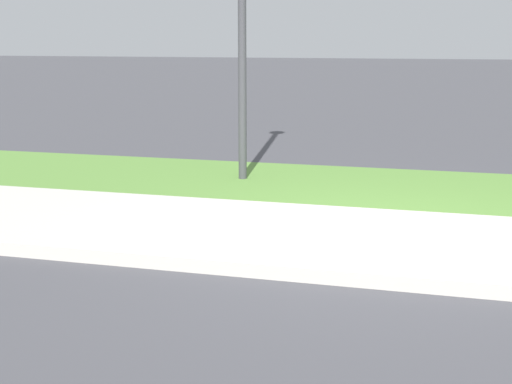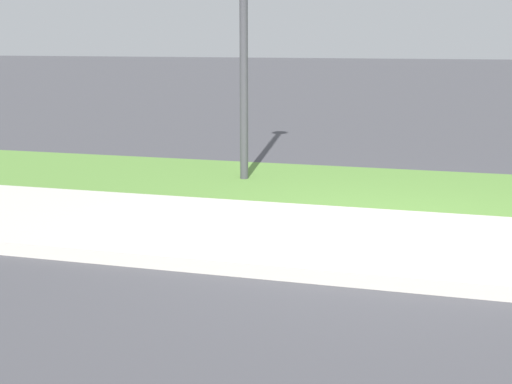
{
  "view_description": "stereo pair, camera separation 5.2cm",
  "coord_description": "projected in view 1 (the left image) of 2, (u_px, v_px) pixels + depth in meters",
  "views": [
    {
      "loc": [
        0.57,
        -6.62,
        1.89
      ],
      "look_at": [
        -1.23,
        -0.01,
        0.4
      ],
      "focal_mm": 50.0,
      "sensor_mm": 36.0,
      "label": 1
    },
    {
      "loc": [
        0.62,
        -6.61,
        1.89
      ],
      "look_at": [
        -1.23,
        -0.01,
        0.4
      ],
      "focal_mm": 50.0,
      "sensor_mm": 36.0,
      "label": 2
    }
  ],
  "objects": [
    {
      "name": "street_curb",
      "position": [
        364.0,
        278.0,
        5.54
      ],
      "size": [
        18.0,
        0.16,
        0.12
      ],
      "primitive_type": "cube",
      "color": "#BCB7AD",
      "rests_on": "ground"
    },
    {
      "name": "ground_plane",
      "position": [
        380.0,
        240.0,
        6.79
      ],
      "size": [
        120.0,
        120.0,
        0.0
      ],
      "primitive_type": "plane",
      "color": "#424247"
    },
    {
      "name": "grass_verge",
      "position": [
        399.0,
        187.0,
        9.17
      ],
      "size": [
        18.0,
        2.59,
        0.01
      ],
      "primitive_type": "cube",
      "color": "#568438",
      "rests_on": "ground"
    },
    {
      "name": "sidewalk_pavement",
      "position": [
        380.0,
        239.0,
        6.79
      ],
      "size": [
        18.0,
        2.46,
        0.01
      ],
      "primitive_type": "cube",
      "color": "#BCB7AD",
      "rests_on": "ground"
    }
  ]
}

